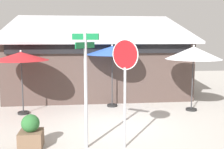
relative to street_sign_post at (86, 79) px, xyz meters
The scene contains 8 objects.
ground_plane 2.80m from the street_sign_post, 55.54° to the left, with size 28.00×28.00×0.10m, color #ADA8A0.
cafe_building 7.43m from the street_sign_post, 84.30° to the left, with size 9.15×5.79×4.27m.
street_sign_post is the anchor object (origin of this frame).
stop_sign 1.05m from the street_sign_post, ahead, with size 0.60×0.55×2.94m.
patio_umbrella_crimson_left 4.31m from the street_sign_post, 123.72° to the left, with size 2.10×2.10×2.49m.
patio_umbrella_royal_blue_center 4.54m from the street_sign_post, 74.59° to the left, with size 2.25×2.25×2.67m.
patio_umbrella_ivory_right 5.49m from the street_sign_post, 37.41° to the left, with size 2.22×2.22×2.68m.
sidewalk_planter 2.11m from the street_sign_post, behind, with size 0.62×0.62×0.92m.
Camera 1 is at (-1.26, -8.80, 3.00)m, focal length 43.80 mm.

